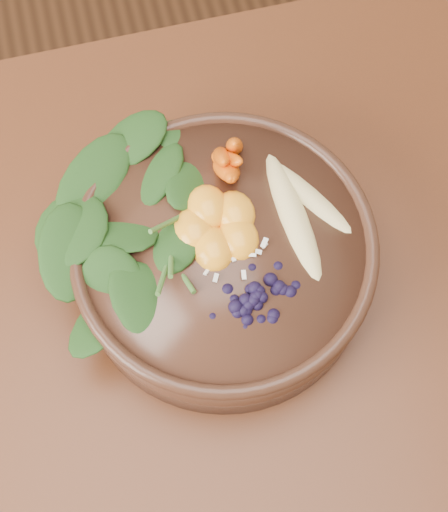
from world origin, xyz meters
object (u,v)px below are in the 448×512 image
at_px(stoneware_bowl, 224,260).
at_px(mandarin_cluster, 217,220).
at_px(banana_halves, 302,199).
at_px(dining_table, 180,399).
at_px(kale_heap, 152,201).
at_px(carrot_cluster, 238,136).
at_px(blueberry_pile, 257,290).

height_order(stoneware_bowl, mandarin_cluster, mandarin_cluster).
bearing_deg(stoneware_bowl, banana_halves, 14.57).
distance_m(dining_table, stoneware_bowl, 0.19).
distance_m(kale_heap, banana_halves, 0.15).
relative_size(carrot_cluster, blueberry_pile, 0.60).
bearing_deg(kale_heap, mandarin_cluster, -29.96).
xyz_separation_m(carrot_cluster, banana_halves, (0.05, -0.07, -0.03)).
bearing_deg(banana_halves, blueberry_pile, -141.51).
height_order(kale_heap, banana_halves, kale_heap).
xyz_separation_m(kale_heap, blueberry_pile, (0.08, -0.11, -0.00)).
height_order(carrot_cluster, banana_halves, carrot_cluster).
bearing_deg(dining_table, banana_halves, 37.35).
bearing_deg(mandarin_cluster, banana_halves, 2.08).
bearing_deg(blueberry_pile, stoneware_bowl, 104.69).
relative_size(banana_halves, mandarin_cluster, 1.78).
bearing_deg(stoneware_bowl, blueberry_pile, -75.31).
xyz_separation_m(dining_table, banana_halves, (0.16, 0.13, 0.19)).
bearing_deg(mandarin_cluster, stoneware_bowl, -84.51).
height_order(stoneware_bowl, blueberry_pile, blueberry_pile).
xyz_separation_m(dining_table, carrot_cluster, (0.12, 0.20, 0.22)).
bearing_deg(blueberry_pile, mandarin_cluster, 102.56).
distance_m(dining_table, carrot_cluster, 0.32).
bearing_deg(banana_halves, stoneware_bowl, -177.26).
relative_size(kale_heap, banana_halves, 1.16).
bearing_deg(carrot_cluster, banana_halves, -66.94).
height_order(dining_table, stoneware_bowl, stoneware_bowl).
bearing_deg(banana_halves, dining_table, -154.48).
relative_size(dining_table, mandarin_cluster, 16.39).
xyz_separation_m(dining_table, stoneware_bowl, (0.08, 0.10, 0.13)).
relative_size(dining_table, carrot_cluster, 18.85).
bearing_deg(dining_table, mandarin_cluster, 57.83).
distance_m(mandarin_cluster, blueberry_pile, 0.08).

